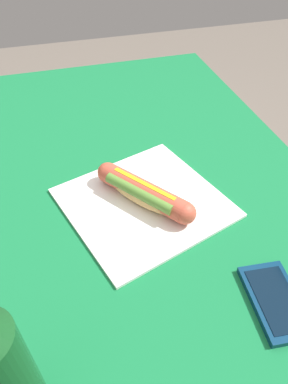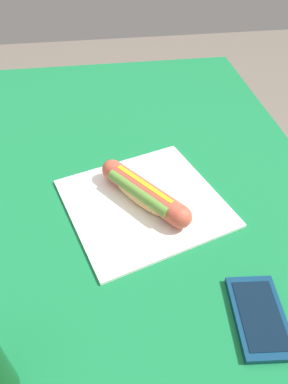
% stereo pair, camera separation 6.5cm
% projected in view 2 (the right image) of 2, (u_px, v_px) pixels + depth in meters
% --- Properties ---
extents(ground_plane, '(6.00, 6.00, 0.00)m').
position_uv_depth(ground_plane, '(133.00, 360.00, 1.23)').
color(ground_plane, '#6B6056').
rests_on(ground_plane, ground).
extents(dining_table, '(1.21, 0.79, 0.78)m').
position_uv_depth(dining_table, '(126.00, 242.00, 0.80)').
color(dining_table, brown).
rests_on(dining_table, ground).
extents(paper_wrapper, '(0.33, 0.34, 0.01)m').
position_uv_depth(paper_wrapper, '(144.00, 203.00, 0.67)').
color(paper_wrapper, white).
rests_on(paper_wrapper, dining_table).
extents(hot_dog, '(0.18, 0.14, 0.05)m').
position_uv_depth(hot_dog, '(144.00, 192.00, 0.65)').
color(hot_dog, tan).
rests_on(hot_dog, paper_wrapper).
extents(cell_phone, '(0.13, 0.08, 0.01)m').
position_uv_depth(cell_phone, '(259.00, 316.00, 0.50)').
color(cell_phone, '#0A2D4C').
rests_on(cell_phone, dining_table).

